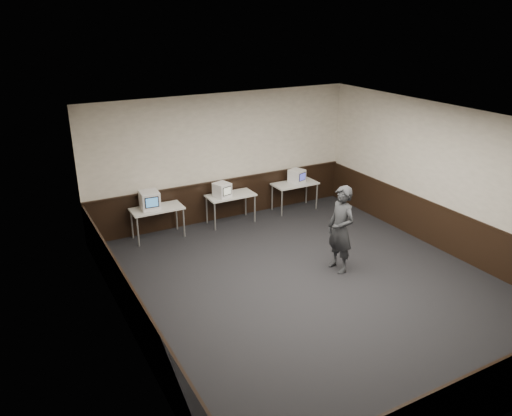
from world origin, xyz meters
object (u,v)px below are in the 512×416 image
at_px(desk_left, 157,211).
at_px(emac_right, 297,176).
at_px(desk_right, 295,186).
at_px(emac_center, 222,190).
at_px(desk_center, 231,197).
at_px(person, 341,229).
at_px(emac_left, 150,200).

xyz_separation_m(desk_left, emac_right, (3.87, 0.03, 0.25)).
distance_m(desk_right, emac_center, 2.16).
relative_size(desk_center, person, 0.66).
bearing_deg(emac_right, emac_center, 162.89).
xyz_separation_m(emac_right, person, (-1.10, -3.33, -0.02)).
height_order(desk_left, emac_center, emac_center).
height_order(desk_right, person, person).
distance_m(emac_right, person, 3.51).
distance_m(desk_left, desk_right, 3.80).
relative_size(desk_center, desk_right, 1.00).
distance_m(emac_center, person, 3.45).
bearing_deg(person, emac_center, -164.46).
relative_size(desk_center, emac_left, 2.49).
bearing_deg(person, emac_left, -142.05).
height_order(desk_center, emac_right, emac_right).
bearing_deg(desk_left, desk_right, 0.00).
distance_m(desk_left, emac_center, 1.68).
xyz_separation_m(emac_left, emac_center, (1.80, -0.06, -0.04)).
relative_size(emac_center, emac_right, 0.98).
bearing_deg(desk_left, emac_center, -1.33).
height_order(desk_left, emac_left, emac_left).
relative_size(desk_right, emac_center, 2.65).
distance_m(emac_left, person, 4.42).
xyz_separation_m(desk_center, desk_right, (1.90, 0.00, 0.00)).
xyz_separation_m(emac_left, person, (2.91, -3.33, -0.05)).
distance_m(desk_center, emac_center, 0.35).
bearing_deg(desk_center, desk_left, 180.00).
distance_m(desk_left, emac_left, 0.32).
relative_size(emac_left, emac_right, 1.04).
bearing_deg(desk_left, emac_right, 0.39).
distance_m(desk_right, emac_right, 0.26).
bearing_deg(desk_right, desk_left, 180.00).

